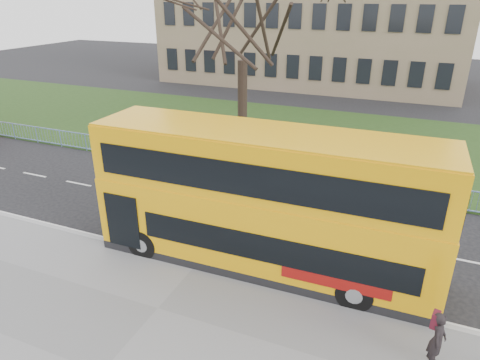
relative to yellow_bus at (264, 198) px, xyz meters
name	(u,v)px	position (x,y,z in m)	size (l,w,h in m)	color
ground	(216,244)	(-2.09, 0.51, -2.63)	(120.00, 120.00, 0.00)	black
kerb	(197,264)	(-2.09, -1.04, -2.56)	(80.00, 0.20, 0.14)	#9C9C9F
grass_verge	(308,138)	(-2.09, 14.81, -2.59)	(80.00, 15.40, 0.08)	#203915
guard_railing	(271,171)	(-2.09, 7.11, -2.08)	(40.00, 0.12, 1.10)	#7290CA
bare_tree	(243,41)	(-5.09, 10.51, 3.90)	(9.03, 9.03, 12.90)	black
civic_building	(315,13)	(-7.09, 35.51, 4.37)	(30.00, 15.00, 14.00)	#7D6F4F
yellow_bus	(264,198)	(0.00, 0.00, 0.00)	(11.73, 2.96, 4.90)	#F7AB0A
pedestrian	(437,340)	(5.67, -2.69, -1.70)	(0.59, 0.39, 1.62)	black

